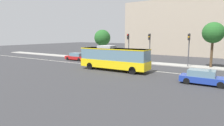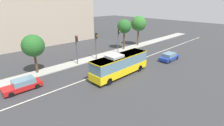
% 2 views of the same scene
% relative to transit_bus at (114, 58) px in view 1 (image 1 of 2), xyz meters
% --- Properties ---
extents(ground_plane, '(160.00, 160.00, 0.00)m').
position_rel_transit_bus_xyz_m(ground_plane, '(0.67, 2.42, -1.81)').
color(ground_plane, '#333335').
extents(sidewalk_kerb, '(80.00, 2.57, 0.14)m').
position_rel_transit_bus_xyz_m(sidewalk_kerb, '(0.67, 9.15, -1.74)').
color(sidewalk_kerb, '#9E9B93').
rests_on(sidewalk_kerb, ground_plane).
extents(lane_centre_line, '(76.00, 0.16, 0.01)m').
position_rel_transit_bus_xyz_m(lane_centre_line, '(0.67, 2.42, -1.80)').
color(lane_centre_line, silver).
rests_on(lane_centre_line, ground_plane).
extents(transit_bus, '(10.03, 2.60, 3.46)m').
position_rel_transit_bus_xyz_m(transit_bus, '(0.00, 0.00, 0.00)').
color(transit_bus, yellow).
rests_on(transit_bus, ground_plane).
extents(sedan_blue, '(4.51, 1.83, 1.46)m').
position_rel_transit_bus_xyz_m(sedan_blue, '(11.63, -1.76, -1.09)').
color(sedan_blue, '#1E3899').
rests_on(sedan_blue, ground_plane).
extents(sedan_red, '(4.51, 1.83, 1.46)m').
position_rel_transit_bus_xyz_m(sedan_red, '(-12.07, 5.38, -1.09)').
color(sedan_red, '#B21919').
rests_on(sedan_red, ground_plane).
extents(traffic_light_near_corner, '(0.33, 0.62, 5.20)m').
position_rel_transit_bus_xyz_m(traffic_light_near_corner, '(8.25, 8.26, 1.75)').
color(traffic_light_near_corner, '#47474C').
rests_on(traffic_light_near_corner, ground_plane).
extents(traffic_light_mid_block, '(0.33, 0.62, 5.20)m').
position_rel_transit_bus_xyz_m(traffic_light_mid_block, '(2.06, 8.04, 1.75)').
color(traffic_light_mid_block, '#47474C').
rests_on(traffic_light_mid_block, ground_plane).
extents(traffic_light_far_corner, '(0.33, 0.62, 5.20)m').
position_rel_transit_bus_xyz_m(traffic_light_far_corner, '(-2.05, 8.24, 1.75)').
color(traffic_light_far_corner, '#47474C').
rests_on(traffic_light_far_corner, ground_plane).
extents(street_tree_kerbside_left, '(3.29, 3.29, 6.04)m').
position_rel_transit_bus_xyz_m(street_tree_kerbside_left, '(-8.67, 9.52, 2.56)').
color(street_tree_kerbside_left, '#4C3823').
rests_on(street_tree_kerbside_left, ground_plane).
extents(street_tree_kerbside_right, '(3.09, 3.09, 6.83)m').
position_rel_transit_bus_xyz_m(street_tree_kerbside_right, '(11.33, 9.47, 3.42)').
color(street_tree_kerbside_right, '#4C3823').
rests_on(street_tree_kerbside_right, ground_plane).
extents(office_block_background, '(26.33, 16.19, 13.60)m').
position_rel_transit_bus_xyz_m(office_block_background, '(1.44, 31.97, 4.99)').
color(office_block_background, tan).
rests_on(office_block_background, ground_plane).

